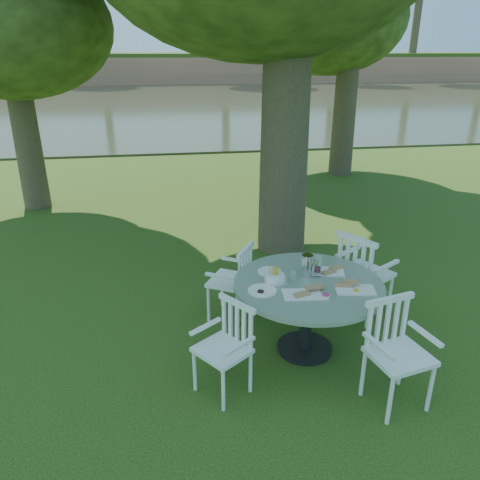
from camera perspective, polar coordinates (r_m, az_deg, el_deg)
name	(u,v)px	position (r m, az deg, el deg)	size (l,w,h in m)	color
ground	(243,314)	(5.48, 0.33, -9.04)	(140.00, 140.00, 0.00)	#1B350B
table	(308,296)	(4.62, 8.25, -6.72)	(1.45, 1.45, 0.76)	black
chair_ne	(360,270)	(5.32, 14.45, -3.53)	(0.67, 0.69, 1.01)	white
chair_nw	(236,277)	(5.19, -0.44, -4.49)	(0.58, 0.59, 0.87)	white
chair_sw	(229,340)	(4.17, -1.35, -12.13)	(0.57, 0.58, 0.84)	white
chair_se	(393,343)	(4.24, 18.20, -11.89)	(0.55, 0.53, 0.93)	white
tableware	(302,275)	(4.59, 7.55, -4.31)	(1.19, 0.76, 0.23)	white
river	(176,103)	(27.78, -7.75, 16.17)	(100.00, 28.00, 0.12)	#2D321D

